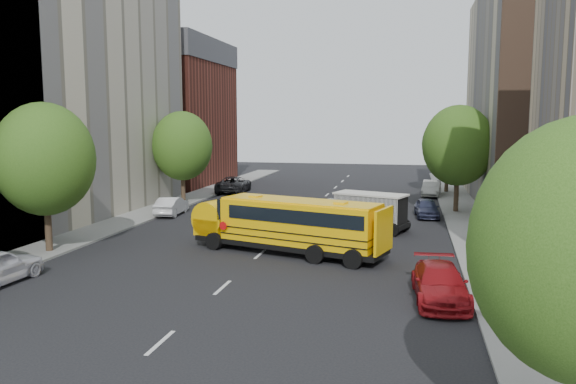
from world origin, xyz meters
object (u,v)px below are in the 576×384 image
(street_tree_1, at_px, (45,159))
(parked_car_2, at_px, (234,184))
(street_tree_2, at_px, (182,146))
(street_tree_5, at_px, (448,144))
(street_tree_4, at_px, (458,146))
(parked_car_1, at_px, (172,206))
(parked_car_3, at_px, (440,283))
(school_bus, at_px, (286,222))
(safari_truck, at_px, (364,210))
(parked_car_4, at_px, (427,208))
(parked_car_5, at_px, (431,188))

(street_tree_1, relative_size, parked_car_2, 1.40)
(street_tree_2, xyz_separation_m, street_tree_5, (22.00, 12.00, -0.12))
(street_tree_1, xyz_separation_m, street_tree_2, (0.00, 18.00, -0.12))
(parked_car_2, bearing_deg, street_tree_4, 154.26)
(parked_car_1, bearing_deg, street_tree_2, -81.46)
(street_tree_5, distance_m, parked_car_1, 27.36)
(street_tree_5, bearing_deg, parked_car_3, -93.72)
(school_bus, xyz_separation_m, safari_truck, (3.47, 7.21, -0.38))
(street_tree_2, distance_m, parked_car_4, 20.38)
(parked_car_3, bearing_deg, school_bus, 135.36)
(parked_car_2, bearing_deg, parked_car_4, 145.60)
(safari_truck, distance_m, parked_car_1, 14.60)
(school_bus, xyz_separation_m, parked_car_3, (7.52, -6.44, -0.95))
(safari_truck, relative_size, parked_car_2, 1.04)
(street_tree_2, xyz_separation_m, parked_car_5, (20.51, 9.18, -4.10))
(safari_truck, xyz_separation_m, parked_car_1, (-14.34, 2.64, -0.58))
(parked_car_1, relative_size, parked_car_5, 0.94)
(street_tree_2, relative_size, parked_car_3, 1.60)
(street_tree_2, height_order, school_bus, street_tree_2)
(school_bus, height_order, parked_car_3, school_bus)
(street_tree_2, relative_size, street_tree_5, 1.03)
(school_bus, distance_m, parked_car_4, 14.98)
(street_tree_4, relative_size, parked_car_1, 1.96)
(parked_car_1, bearing_deg, street_tree_5, -145.21)
(street_tree_4, distance_m, street_tree_5, 12.01)
(parked_car_3, bearing_deg, parked_car_4, 85.90)
(street_tree_4, bearing_deg, parked_car_2, 158.75)
(parked_car_3, height_order, parked_car_5, parked_car_5)
(parked_car_2, bearing_deg, parked_car_1, 83.31)
(parked_car_1, height_order, parked_car_3, parked_car_3)
(street_tree_1, bearing_deg, parked_car_3, -10.95)
(street_tree_5, bearing_deg, safari_truck, -107.22)
(parked_car_4, bearing_deg, street_tree_5, 76.90)
(street_tree_2, relative_size, street_tree_4, 0.95)
(street_tree_1, relative_size, parked_car_5, 1.79)
(school_bus, bearing_deg, parked_car_5, 88.28)
(parked_car_4, bearing_deg, school_bus, -124.69)
(safari_truck, relative_size, parked_car_1, 1.43)
(street_tree_1, xyz_separation_m, parked_car_5, (20.51, 27.18, -4.23))
(safari_truck, bearing_deg, parked_car_1, -170.77)
(parked_car_1, bearing_deg, parked_car_5, -148.02)
(street_tree_5, height_order, parked_car_1, street_tree_5)
(parked_car_3, bearing_deg, parked_car_1, 134.39)
(parked_car_1, distance_m, parked_car_5, 24.13)
(school_bus, bearing_deg, street_tree_4, 74.54)
(parked_car_1, distance_m, parked_car_4, 18.65)
(parked_car_4, bearing_deg, safari_truck, -129.88)
(street_tree_2, bearing_deg, safari_truck, -27.46)
(school_bus, bearing_deg, street_tree_5, 87.28)
(street_tree_2, height_order, parked_car_2, street_tree_2)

